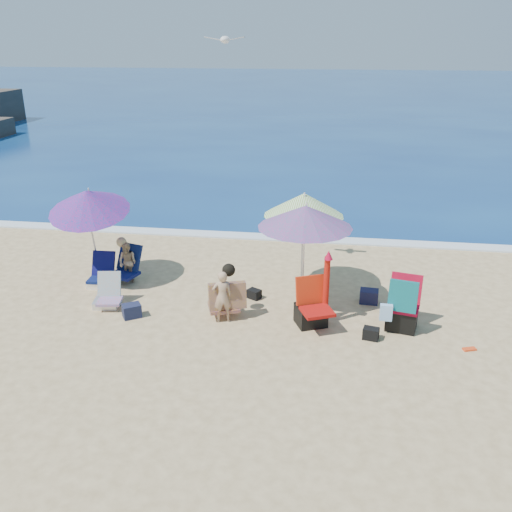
# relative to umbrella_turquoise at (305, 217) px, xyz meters

# --- Properties ---
(ground) EXTENTS (120.00, 120.00, 0.00)m
(ground) POSITION_rel_umbrella_turquoise_xyz_m (-0.62, -1.28, -1.86)
(ground) COLOR #D8BC84
(ground) RESTS_ON ground
(sea) EXTENTS (120.00, 80.00, 0.12)m
(sea) POSITION_rel_umbrella_turquoise_xyz_m (-0.62, 43.72, -1.91)
(sea) COLOR navy
(sea) RESTS_ON ground
(foam) EXTENTS (120.00, 0.50, 0.04)m
(foam) POSITION_rel_umbrella_turquoise_xyz_m (-0.62, 3.82, -1.84)
(foam) COLOR white
(foam) RESTS_ON ground
(umbrella_turquoise) EXTENTS (2.41, 2.41, 2.11)m
(umbrella_turquoise) POSITION_rel_umbrella_turquoise_xyz_m (0.00, 0.00, 0.00)
(umbrella_turquoise) COLOR white
(umbrella_turquoise) RESTS_ON ground
(umbrella_striped) EXTENTS (2.00, 2.00, 2.18)m
(umbrella_striped) POSITION_rel_umbrella_turquoise_xyz_m (-0.07, 0.65, 0.05)
(umbrella_striped) COLOR white
(umbrella_striped) RESTS_ON ground
(umbrella_blue) EXTENTS (1.89, 1.95, 2.30)m
(umbrella_blue) POSITION_rel_umbrella_turquoise_xyz_m (-4.53, 0.31, 0.03)
(umbrella_blue) COLOR silver
(umbrella_blue) RESTS_ON ground
(furled_umbrella) EXTENTS (0.20, 0.22, 1.49)m
(furled_umbrella) POSITION_rel_umbrella_turquoise_xyz_m (0.47, -0.77, -1.04)
(furled_umbrella) COLOR #B0180C
(furled_umbrella) RESTS_ON ground
(chair_navy) EXTENTS (0.53, 0.65, 0.70)m
(chair_navy) POSITION_rel_umbrella_turquoise_xyz_m (-4.39, 0.26, -1.67)
(chair_navy) COLOR #0D1A4C
(chair_navy) RESTS_ON ground
(chair_rainbow) EXTENTS (0.64, 0.69, 0.66)m
(chair_rainbow) POSITION_rel_umbrella_turquoise_xyz_m (-3.88, -0.66, -1.68)
(chair_rainbow) COLOR #E75E51
(chair_rainbow) RESTS_ON ground
(camp_chair_left) EXTENTS (0.81, 0.91, 0.95)m
(camp_chair_left) POSITION_rel_umbrella_turquoise_xyz_m (0.22, -0.87, -1.57)
(camp_chair_left) COLOR #A3100B
(camp_chair_left) RESTS_ON ground
(camp_chair_right) EXTENTS (0.79, 0.74, 1.05)m
(camp_chair_right) POSITION_rel_umbrella_turquoise_xyz_m (1.87, -0.78, -1.48)
(camp_chair_right) COLOR maroon
(camp_chair_right) RESTS_ON ground
(person_center) EXTENTS (0.82, 0.70, 1.04)m
(person_center) POSITION_rel_umbrella_turquoise_xyz_m (-1.43, -0.88, -1.35)
(person_center) COLOR tan
(person_center) RESTS_ON ground
(person_left) EXTENTS (0.69, 0.84, 1.01)m
(person_left) POSITION_rel_umbrella_turquoise_xyz_m (-3.90, 0.57, -1.40)
(person_left) COLOR tan
(person_left) RESTS_ON ground
(bag_navy_a) EXTENTS (0.42, 0.39, 0.27)m
(bag_navy_a) POSITION_rel_umbrella_turquoise_xyz_m (-3.23, -1.06, -1.72)
(bag_navy_a) COLOR #1A1F3B
(bag_navy_a) RESTS_ON ground
(bag_black_a) EXTENTS (0.32, 0.30, 0.19)m
(bag_black_a) POSITION_rel_umbrella_turquoise_xyz_m (-1.01, 0.10, -1.76)
(bag_black_a) COLOR black
(bag_black_a) RESTS_ON ground
(bag_navy_b) EXTENTS (0.39, 0.30, 0.28)m
(bag_navy_b) POSITION_rel_umbrella_turquoise_xyz_m (1.34, 0.25, -1.72)
(bag_navy_b) COLOR #1B1C3B
(bag_navy_b) RESTS_ON ground
(bag_black_b) EXTENTS (0.31, 0.25, 0.21)m
(bag_black_b) POSITION_rel_umbrella_turquoise_xyz_m (1.31, -1.24, -1.75)
(bag_black_b) COLOR black
(bag_black_b) RESTS_ON ground
(orange_item) EXTENTS (0.25, 0.17, 0.03)m
(orange_item) POSITION_rel_umbrella_turquoise_xyz_m (3.00, -1.38, -1.84)
(orange_item) COLOR #EB4418
(orange_item) RESTS_ON ground
(seagull) EXTENTS (0.81, 0.38, 0.14)m
(seagull) POSITION_rel_umbrella_turquoise_xyz_m (-1.74, 1.20, 3.15)
(seagull) COLOR white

